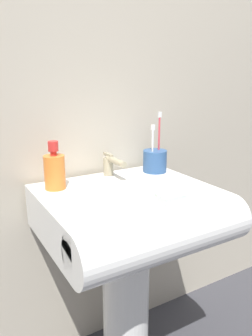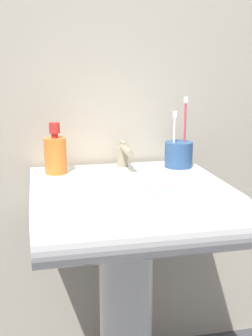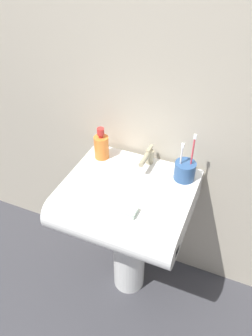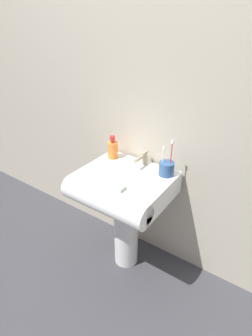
# 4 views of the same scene
# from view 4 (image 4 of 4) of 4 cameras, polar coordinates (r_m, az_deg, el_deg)

# --- Properties ---
(ground_plane) EXTENTS (6.00, 6.00, 0.00)m
(ground_plane) POSITION_cam_4_polar(r_m,az_deg,el_deg) (2.01, 0.03, -19.18)
(ground_plane) COLOR #38383D
(ground_plane) RESTS_ON ground
(wall_back) EXTENTS (5.00, 0.05, 2.40)m
(wall_back) POSITION_cam_4_polar(r_m,az_deg,el_deg) (1.58, 5.55, 17.99)
(wall_back) COLOR #B7AD99
(wall_back) RESTS_ON ground
(sink_pedestal) EXTENTS (0.16, 0.16, 0.58)m
(sink_pedestal) POSITION_cam_4_polar(r_m,az_deg,el_deg) (1.80, 0.03, -13.06)
(sink_pedestal) COLOR white
(sink_pedestal) RESTS_ON ground
(sink_basin) EXTENTS (0.54, 0.49, 0.14)m
(sink_basin) POSITION_cam_4_polar(r_m,az_deg,el_deg) (1.55, -1.06, -4.27)
(sink_basin) COLOR white
(sink_basin) RESTS_ON sink_pedestal
(faucet) EXTENTS (0.04, 0.14, 0.08)m
(faucet) POSITION_cam_4_polar(r_m,az_deg,el_deg) (1.62, 3.72, 2.10)
(faucet) COLOR tan
(faucet) RESTS_ON sink_basin
(toothbrush_cup) EXTENTS (0.09, 0.09, 0.22)m
(toothbrush_cup) POSITION_cam_4_polar(r_m,az_deg,el_deg) (1.53, 8.78, -0.07)
(toothbrush_cup) COLOR #2D5184
(toothbrush_cup) RESTS_ON sink_basin
(soap_bottle) EXTENTS (0.07, 0.07, 0.15)m
(soap_bottle) POSITION_cam_4_polar(r_m,az_deg,el_deg) (1.70, -2.93, 4.08)
(soap_bottle) COLOR orange
(soap_bottle) RESTS_ON sink_basin
(bar_soap) EXTENTS (0.07, 0.05, 0.02)m
(bar_soap) POSITION_cam_4_polar(r_m,az_deg,el_deg) (1.40, -1.81, -4.22)
(bar_soap) COLOR silver
(bar_soap) RESTS_ON sink_basin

